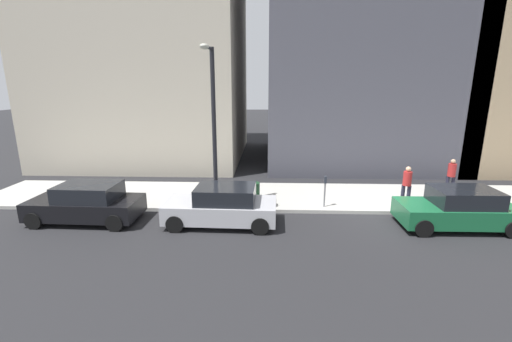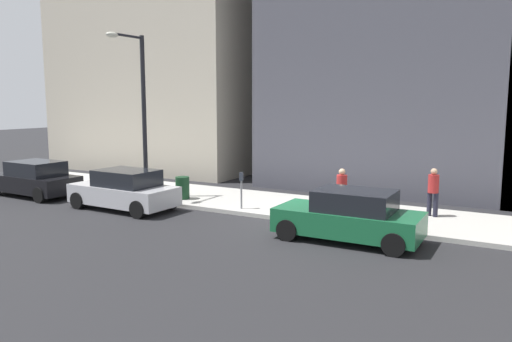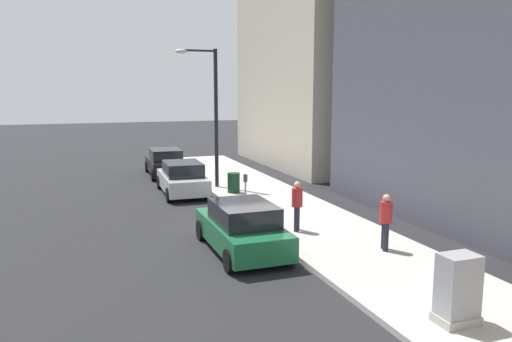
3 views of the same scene
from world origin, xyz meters
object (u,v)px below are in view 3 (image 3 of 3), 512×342
object	(u,v)px
parked_car_silver	(182,179)
trash_bin	(234,183)
streetlamp	(211,106)
pedestrian_far_corner	(297,203)
pedestrian_midblock	(386,219)
parked_car_black	(165,163)
parked_car_green	(242,228)
utility_box	(458,290)
parking_meter	(245,187)

from	to	relation	value
parked_car_silver	trash_bin	size ratio (longest dim) A/B	4.72
streetlamp	trash_bin	distance (m)	3.82
pedestrian_far_corner	pedestrian_midblock	bearing A→B (deg)	62.84
trash_bin	pedestrian_midblock	bearing A→B (deg)	-79.57
trash_bin	pedestrian_midblock	size ratio (longest dim) A/B	0.54
parked_car_black	pedestrian_midblock	world-z (taller)	pedestrian_midblock
parked_car_green	utility_box	xyz separation A→B (m)	(2.52, -6.10, 0.11)
pedestrian_midblock	pedestrian_far_corner	world-z (taller)	same
parked_car_silver	parked_car_black	world-z (taller)	same
parked_car_green	pedestrian_far_corner	xyz separation A→B (m)	(2.25, 1.06, 0.35)
utility_box	pedestrian_far_corner	size ratio (longest dim) A/B	0.86
streetlamp	trash_bin	xyz separation A→B (m)	(0.62, -1.60, -3.42)
parked_car_silver	streetlamp	distance (m)	3.65
parked_car_silver	pedestrian_midblock	world-z (taller)	pedestrian_midblock
parked_car_silver	parked_car_black	xyz separation A→B (m)	(0.11, 5.33, 0.00)
parked_car_green	trash_bin	distance (m)	8.02
parked_car_green	pedestrian_far_corner	world-z (taller)	pedestrian_far_corner
utility_box	pedestrian_far_corner	xyz separation A→B (m)	(-0.27, 7.16, 0.24)
trash_bin	parked_car_green	bearing A→B (deg)	-105.30
parked_car_silver	utility_box	size ratio (longest dim) A/B	2.97
pedestrian_midblock	pedestrian_far_corner	bearing A→B (deg)	-128.07
parked_car_silver	parking_meter	size ratio (longest dim) A/B	3.15
parked_car_green	parking_meter	xyz separation A→B (m)	(1.67, 4.69, 0.24)
trash_bin	pedestrian_far_corner	bearing A→B (deg)	-88.85
parked_car_green	pedestrian_far_corner	bearing A→B (deg)	24.72
utility_box	trash_bin	size ratio (longest dim) A/B	1.59
parked_car_black	parking_meter	distance (m)	9.60
parked_car_silver	parked_car_black	distance (m)	5.33
parked_car_green	utility_box	size ratio (longest dim) A/B	2.95
parked_car_green	parking_meter	world-z (taller)	parked_car_green
parked_car_silver	parking_meter	xyz separation A→B (m)	(1.68, -4.14, 0.24)
parked_car_green	parked_car_silver	xyz separation A→B (m)	(-0.01, 8.83, 0.00)
parked_car_silver	trash_bin	world-z (taller)	parked_car_silver
parking_meter	pedestrian_midblock	xyz separation A→B (m)	(2.18, -6.33, 0.11)
parking_meter	parked_car_black	bearing A→B (deg)	99.42
pedestrian_far_corner	parking_meter	bearing A→B (deg)	-138.53
parked_car_green	parked_car_silver	world-z (taller)	same
parked_car_black	parking_meter	world-z (taller)	parked_car_black
streetlamp	pedestrian_midblock	world-z (taller)	streetlamp
pedestrian_far_corner	streetlamp	bearing A→B (deg)	-142.49
parked_car_silver	trash_bin	xyz separation A→B (m)	(2.13, -1.10, -0.14)
parked_car_silver	streetlamp	world-z (taller)	streetlamp
parked_car_silver	pedestrian_far_corner	bearing A→B (deg)	-72.27
parking_meter	utility_box	xyz separation A→B (m)	(0.85, -10.79, -0.13)
parked_car_green	pedestrian_far_corner	distance (m)	2.51
utility_box	parking_meter	bearing A→B (deg)	94.51
utility_box	trash_bin	world-z (taller)	utility_box
parked_car_green	parking_meter	distance (m)	4.98
utility_box	streetlamp	bearing A→B (deg)	93.77
pedestrian_far_corner	utility_box	bearing A→B (deg)	34.45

